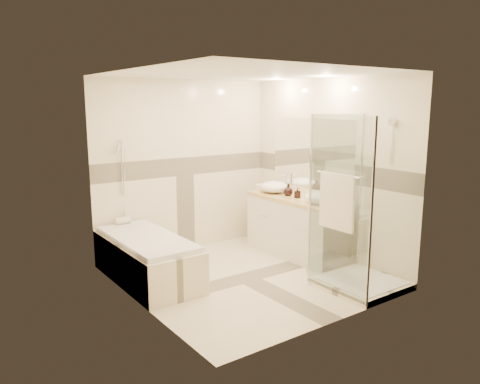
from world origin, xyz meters
TOP-DOWN VIEW (x-y plane):
  - room at (0.06, 0.01)m, footprint 2.82×3.02m
  - bathtub at (-1.02, 0.65)m, footprint 0.75×1.70m
  - vanity at (1.12, 0.30)m, footprint 0.58×1.62m
  - shower_enclosure at (0.83, -0.97)m, footprint 0.96×0.93m
  - vessel_sink_near at (1.10, 0.78)m, footprint 0.43×0.43m
  - vessel_sink_far at (1.10, -0.19)m, footprint 0.43×0.43m
  - faucet_near at (1.32, 0.78)m, footprint 0.11×0.03m
  - faucet_far at (1.32, -0.19)m, footprint 0.12×0.03m
  - amenity_bottle_a at (1.10, 0.27)m, footprint 0.08×0.08m
  - amenity_bottle_b at (1.10, 0.46)m, footprint 0.15×0.15m
  - folded_towels at (1.10, 0.98)m, footprint 0.20×0.29m
  - rolled_towel at (-1.02, 1.39)m, footprint 0.21×0.09m

SIDE VIEW (x-z plane):
  - bathtub at x=-1.02m, z-range 0.03..0.59m
  - vanity at x=1.12m, z-range 0.00..0.85m
  - shower_enclosure at x=0.83m, z-range -0.51..1.53m
  - rolled_towel at x=-1.02m, z-range 0.56..0.65m
  - folded_towels at x=1.10m, z-range 0.85..0.94m
  - amenity_bottle_a at x=1.10m, z-range 0.85..1.00m
  - vessel_sink_far at x=1.10m, z-range 0.85..1.02m
  - vessel_sink_near at x=1.10m, z-range 0.85..1.02m
  - amenity_bottle_b at x=1.10m, z-range 0.85..1.02m
  - faucet_near at x=1.32m, z-range 0.87..1.13m
  - faucet_far at x=1.32m, z-range 0.87..1.16m
  - room at x=0.06m, z-range 0.00..2.52m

